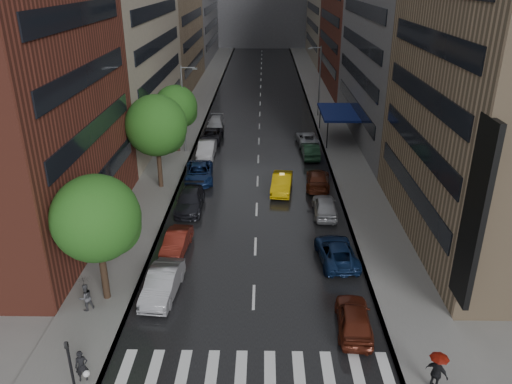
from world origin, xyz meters
TOP-DOWN VIEW (x-y plane):
  - ground at (0.00, 0.00)m, footprint 220.00×220.00m
  - road at (0.00, 50.00)m, footprint 14.00×140.00m
  - sidewalk_left at (-9.00, 50.00)m, footprint 4.00×140.00m
  - sidewalk_right at (9.00, 50.00)m, footprint 4.00×140.00m
  - crosswalk at (0.20, -2.00)m, footprint 13.15×2.80m
  - tree_near at (-8.60, 3.67)m, footprint 4.87×4.87m
  - tree_mid at (-8.60, 20.34)m, footprint 5.26×5.26m
  - tree_far at (-8.60, 30.18)m, footprint 4.50×4.50m
  - taxi at (2.15, 19.69)m, footprint 2.16×4.88m
  - parked_cars_left at (-5.40, 22.56)m, footprint 3.03×39.95m
  - parked_cars_right at (5.40, 17.76)m, footprint 2.75×36.75m
  - ped_bag_walker at (-7.80, -2.82)m, footprint 0.70×0.54m
  - ped_black_umbrella at (-9.39, 2.49)m, footprint 1.00×1.00m
  - ped_red_umbrella at (8.40, -3.12)m, footprint 1.07×1.06m
  - traffic_light at (-7.60, -4.28)m, footprint 0.18×0.15m
  - street_lamp_left at (-7.72, 30.00)m, footprint 1.74×0.22m
  - street_lamp_right at (7.72, 45.00)m, footprint 1.74×0.22m
  - awning at (8.98, 35.00)m, footprint 4.00×8.00m

SIDE VIEW (x-z plane):
  - ground at x=0.00m, z-range 0.00..0.00m
  - road at x=0.00m, z-range 0.00..0.01m
  - crosswalk at x=0.20m, z-range 0.01..0.02m
  - sidewalk_left at x=-9.00m, z-range 0.00..0.15m
  - sidewalk_right at x=9.00m, z-range 0.00..0.15m
  - parked_cars_right at x=5.40m, z-range -0.04..1.50m
  - parked_cars_left at x=-5.40m, z-range -0.05..1.54m
  - taxi at x=2.15m, z-range 0.00..1.56m
  - ped_bag_walker at x=-7.80m, z-range 0.12..1.73m
  - ped_red_umbrella at x=8.40m, z-range 0.32..2.33m
  - ped_black_umbrella at x=-9.39m, z-range 0.34..2.43m
  - traffic_light at x=-7.60m, z-range 0.50..3.95m
  - awning at x=8.98m, z-range 1.57..4.70m
  - street_lamp_left at x=-7.72m, z-range 0.39..9.39m
  - street_lamp_right at x=7.72m, z-range 0.39..9.39m
  - tree_far at x=-8.60m, z-range 1.31..8.48m
  - tree_near at x=-8.60m, z-range 1.43..9.20m
  - tree_mid at x=-8.60m, z-range 1.54..9.93m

